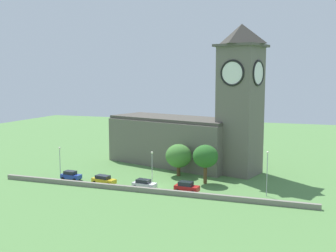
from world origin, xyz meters
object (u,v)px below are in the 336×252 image
(car_blue, at_px, (71,175))
(tree_churchyard, at_px, (179,156))
(car_white, at_px, (144,184))
(streetlamp_west_end, at_px, (60,157))
(car_yellow, at_px, (104,180))
(church, at_px, (193,129))
(streetlamp_central, at_px, (267,167))
(tree_riverside_east, at_px, (205,156))
(car_red, at_px, (187,187))
(streetlamp_west_mid, at_px, (152,163))

(car_blue, bearing_deg, tree_churchyard, 28.09)
(car_white, distance_m, streetlamp_west_end, 19.52)
(car_yellow, bearing_deg, tree_churchyard, 43.62)
(car_blue, bearing_deg, church, 45.26)
(car_white, bearing_deg, streetlamp_west_end, 174.14)
(church, distance_m, streetlamp_central, 25.86)
(church, bearing_deg, car_yellow, -120.13)
(streetlamp_central, relative_size, tree_riverside_east, 1.04)
(car_blue, distance_m, car_white, 16.01)
(car_red, distance_m, tree_riverside_east, 8.31)
(church, distance_m, tree_riverside_east, 15.28)
(car_red, bearing_deg, streetlamp_central, 9.81)
(tree_riverside_east, xyz_separation_m, tree_churchyard, (-6.62, 4.09, -1.08))
(streetlamp_west_mid, xyz_separation_m, tree_churchyard, (2.45, 8.71, -0.22))
(car_blue, height_order, tree_churchyard, tree_churchyard)
(church, xyz_separation_m, streetlamp_west_end, (-22.55, -18.53, -4.44))
(car_yellow, relative_size, car_white, 1.10)
(car_red, bearing_deg, car_white, -179.59)
(car_white, xyz_separation_m, car_red, (8.04, 0.06, 0.12))
(church, xyz_separation_m, tree_riverside_east, (6.27, -13.50, -3.45))
(church, relative_size, streetlamp_west_mid, 5.82)
(car_blue, height_order, car_white, car_blue)
(car_white, xyz_separation_m, streetlamp_west_end, (-19.12, 1.96, 3.40))
(car_yellow, relative_size, car_red, 1.12)
(car_white, bearing_deg, car_blue, 176.75)
(car_yellow, xyz_separation_m, streetlamp_west_end, (-10.75, 1.79, 3.38))
(streetlamp_west_end, relative_size, streetlamp_central, 0.80)
(car_red, height_order, streetlamp_central, streetlamp_central)
(streetlamp_west_end, bearing_deg, car_blue, -18.58)
(church, xyz_separation_m, car_yellow, (-11.80, -20.33, -7.81))
(streetlamp_west_mid, height_order, tree_riverside_east, tree_riverside_east)
(car_yellow, height_order, tree_churchyard, tree_churchyard)
(streetlamp_west_end, relative_size, tree_riverside_east, 0.84)
(car_yellow, distance_m, car_white, 8.37)
(car_red, distance_m, streetlamp_central, 14.33)
(car_yellow, height_order, car_red, car_red)
(car_red, bearing_deg, streetlamp_west_mid, 162.62)
(car_red, height_order, tree_riverside_east, tree_riverside_east)
(car_white, xyz_separation_m, streetlamp_central, (21.55, 2.40, 4.26))
(tree_riverside_east, bearing_deg, car_yellow, -159.31)
(car_blue, xyz_separation_m, tree_churchyard, (19.06, 10.17, 3.23))
(car_white, relative_size, streetlamp_central, 0.59)
(church, xyz_separation_m, streetlamp_central, (18.12, -18.10, -3.57))
(car_blue, relative_size, tree_riverside_east, 0.56)
(tree_riverside_east, bearing_deg, car_blue, -166.67)
(car_yellow, bearing_deg, streetlamp_west_end, 170.54)
(tree_churchyard, bearing_deg, car_blue, -151.91)
(church, relative_size, streetlamp_west_end, 6.02)
(car_blue, height_order, streetlamp_west_mid, streetlamp_west_mid)
(car_white, relative_size, streetlamp_west_end, 0.73)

